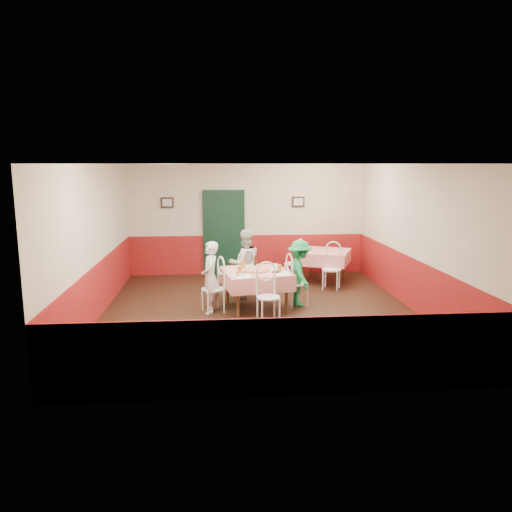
{
  "coord_description": "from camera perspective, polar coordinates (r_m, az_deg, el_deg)",
  "views": [
    {
      "loc": [
        -0.84,
        -9.13,
        2.8
      ],
      "look_at": [
        -0.05,
        0.28,
        1.05
      ],
      "focal_mm": 35.0,
      "sensor_mm": 36.0,
      "label": 1
    }
  ],
  "objects": [
    {
      "name": "diner_right",
      "position": [
        9.95,
        5.01,
        -1.95
      ],
      "size": [
        0.58,
        0.9,
        1.32
      ],
      "primitive_type": "imported",
      "rotation": [
        0.0,
        0.0,
        1.68
      ],
      "color": "gray",
      "rests_on": "ground"
    },
    {
      "name": "shaker_b",
      "position": [
        9.13,
        -1.36,
        -2.13
      ],
      "size": [
        0.04,
        0.04,
        0.09
      ],
      "primitive_type": "cylinder",
      "rotation": [
        0.0,
        0.0,
        0.18
      ],
      "color": "silver",
      "rests_on": "main_table"
    },
    {
      "name": "chair_left",
      "position": [
        9.55,
        -4.94,
        -3.78
      ],
      "size": [
        0.54,
        0.54,
        0.9
      ],
      "primitive_type": null,
      "rotation": [
        0.0,
        0.0,
        -1.22
      ],
      "color": "white",
      "rests_on": "ground"
    },
    {
      "name": "plate_left",
      "position": [
        9.55,
        -2.34,
        -1.8
      ],
      "size": [
        0.29,
        0.29,
        0.01
      ],
      "primitive_type": "cylinder",
      "rotation": [
        0.0,
        0.0,
        0.18
      ],
      "color": "white",
      "rests_on": "main_table"
    },
    {
      "name": "ceiling",
      "position": [
        9.16,
        0.45,
        10.5
      ],
      "size": [
        7.0,
        7.0,
        0.0
      ],
      "primitive_type": "plane",
      "color": "white",
      "rests_on": "back_wall"
    },
    {
      "name": "picture_right",
      "position": [
        12.79,
        4.85,
        6.2
      ],
      "size": [
        0.32,
        0.03,
        0.26
      ],
      "primitive_type": "cube",
      "color": "black",
      "rests_on": "back_wall"
    },
    {
      "name": "chair_near",
      "position": [
        8.94,
        1.42,
        -4.74
      ],
      "size": [
        0.49,
        0.49,
        0.9
      ],
      "primitive_type": null,
      "rotation": [
        0.0,
        0.0,
        0.18
      ],
      "color": "white",
      "rests_on": "ground"
    },
    {
      "name": "picture_left",
      "position": [
        12.66,
        -10.12,
        6.03
      ],
      "size": [
        0.32,
        0.03,
        0.26
      ],
      "primitive_type": "cube",
      "color": "black",
      "rests_on": "back_wall"
    },
    {
      "name": "glass_a",
      "position": [
        9.31,
        -1.83,
        -1.67
      ],
      "size": [
        0.1,
        0.1,
        0.16
      ],
      "primitive_type": "cylinder",
      "rotation": [
        0.0,
        0.0,
        0.18
      ],
      "color": "#BF7219",
      "rests_on": "main_table"
    },
    {
      "name": "shaker_a",
      "position": [
        9.15,
        -1.83,
        -2.1
      ],
      "size": [
        0.04,
        0.04,
        0.09
      ],
      "primitive_type": "cylinder",
      "rotation": [
        0.0,
        0.0,
        0.18
      ],
      "color": "silver",
      "rests_on": "main_table"
    },
    {
      "name": "main_table",
      "position": [
        9.75,
        0.0,
        -3.9
      ],
      "size": [
        1.42,
        1.42,
        0.77
      ],
      "primitive_type": "cube",
      "rotation": [
        0.0,
        0.0,
        0.18
      ],
      "color": "red",
      "rests_on": "ground"
    },
    {
      "name": "door",
      "position": [
        12.7,
        -3.69,
        2.55
      ],
      "size": [
        0.96,
        0.06,
        2.1
      ],
      "primitive_type": "cube",
      "color": "black",
      "rests_on": "ground"
    },
    {
      "name": "wainscot_back",
      "position": [
        12.85,
        -0.99,
        0.18
      ],
      "size": [
        6.0,
        0.03,
        1.0
      ],
      "primitive_type": "cube",
      "color": "maroon",
      "rests_on": "ground"
    },
    {
      "name": "glass_b",
      "position": [
        9.55,
        2.67,
        -1.41
      ],
      "size": [
        0.09,
        0.09,
        0.14
      ],
      "primitive_type": "cylinder",
      "rotation": [
        0.0,
        0.0,
        0.18
      ],
      "color": "#BF7219",
      "rests_on": "main_table"
    },
    {
      "name": "right_wall",
      "position": [
        10.0,
        17.83,
        1.94
      ],
      "size": [
        0.1,
        7.0,
        2.8
      ],
      "primitive_type": "cube",
      "color": "beige",
      "rests_on": "ground"
    },
    {
      "name": "chair_second_a",
      "position": [
        11.94,
        4.29,
        -0.89
      ],
      "size": [
        0.55,
        0.55,
        0.9
      ],
      "primitive_type": null,
      "rotation": [
        0.0,
        0.0,
        -1.98
      ],
      "color": "white",
      "rests_on": "ground"
    },
    {
      "name": "shaker_c",
      "position": [
        9.19,
        -2.15,
        -2.05
      ],
      "size": [
        0.04,
        0.04,
        0.09
      ],
      "primitive_type": "cylinder",
      "rotation": [
        0.0,
        0.0,
        0.18
      ],
      "color": "#B23319",
      "rests_on": "main_table"
    },
    {
      "name": "thermostat",
      "position": [
        12.69,
        -9.61,
        4.47
      ],
      "size": [
        0.1,
        0.03,
        0.1
      ],
      "primitive_type": "cube",
      "color": "white",
      "rests_on": "back_wall"
    },
    {
      "name": "plate_far",
      "position": [
        10.03,
        -0.64,
        -1.19
      ],
      "size": [
        0.29,
        0.29,
        0.01
      ],
      "primitive_type": "cylinder",
      "rotation": [
        0.0,
        0.0,
        0.18
      ],
      "color": "white",
      "rests_on": "main_table"
    },
    {
      "name": "wainscot_right",
      "position": [
        10.16,
        17.47,
        -3.08
      ],
      "size": [
        0.03,
        7.0,
        1.0
      ],
      "primitive_type": "cube",
      "color": "maroon",
      "rests_on": "ground"
    },
    {
      "name": "wallet",
      "position": [
        9.48,
        2.22,
        -1.86
      ],
      "size": [
        0.12,
        0.11,
        0.02
      ],
      "primitive_type": "cube",
      "rotation": [
        0.0,
        0.0,
        0.18
      ],
      "color": "black",
      "rests_on": "main_table"
    },
    {
      "name": "glass_c",
      "position": [
        9.97,
        -1.51,
        -0.89
      ],
      "size": [
        0.09,
        0.09,
        0.14
      ],
      "primitive_type": "cylinder",
      "rotation": [
        0.0,
        0.0,
        0.18
      ],
      "color": "#BF7219",
      "rests_on": "main_table"
    },
    {
      "name": "chair_right",
      "position": [
        9.98,
        4.72,
        -3.16
      ],
      "size": [
        0.5,
        0.5,
        0.9
      ],
      "primitive_type": null,
      "rotation": [
        0.0,
        0.0,
        1.77
      ],
      "color": "white",
      "rests_on": "ground"
    },
    {
      "name": "menu_left",
      "position": [
        9.21,
        -1.59,
        -2.29
      ],
      "size": [
        0.41,
        0.47,
        0.0
      ],
      "primitive_type": "cube",
      "rotation": [
        0.0,
        0.0,
        0.32
      ],
      "color": "white",
      "rests_on": "main_table"
    },
    {
      "name": "second_table",
      "position": [
        12.09,
        7.79,
        -1.17
      ],
      "size": [
        1.47,
        1.47,
        0.77
      ],
      "primitive_type": "cube",
      "rotation": [
        0.0,
        0.0,
        -0.41
      ],
      "color": "red",
      "rests_on": "ground"
    },
    {
      "name": "menu_right",
      "position": [
        9.42,
        2.96,
        -2.01
      ],
      "size": [
        0.31,
        0.41,
        0.0
      ],
      "primitive_type": "cube",
      "rotation": [
        0.0,
        0.0,
        -0.03
      ],
      "color": "white",
      "rests_on": "main_table"
    },
    {
      "name": "left_wall",
      "position": [
        9.48,
        -17.93,
        1.5
      ],
      "size": [
        0.1,
        7.0,
        2.8
      ],
      "primitive_type": "cube",
      "color": "beige",
      "rests_on": "ground"
    },
    {
      "name": "wainscot_front",
      "position": [
        6.15,
        3.46,
        -11.48
      ],
      "size": [
        6.0,
        0.03,
        1.0
      ],
      "primitive_type": "cube",
      "color": "maroon",
      "rests_on": "ground"
    },
    {
      "name": "diner_far",
      "position": [
        10.52,
        -1.28,
        -0.88
      ],
      "size": [
        0.83,
        0.72,
        1.45
      ],
      "primitive_type": "imported",
      "rotation": [
        0.0,
        0.0,
        3.42
      ],
      "color": "gray",
      "rests_on": "ground"
    },
    {
      "name": "diner_left",
      "position": [
        9.49,
        -5.26,
        -2.44
      ],
      "size": [
        0.33,
        0.5,
        1.36
      ],
      "primitive_type": "imported",
      "rotation": [
        0.0,
        0.0,
        -1.58
      ],
      "color": "gray",
      "rests_on": "ground"
    },
    {
      "name": "wainscot_left",
      "position": [
        9.65,
        -17.55,
        -3.79
      ],
      "size": [
        0.03,
        7.0,
        1.0
      ],
      "primitive_type": "cube",
      "color": "maroon",
      "rests_on": "ground"
    },
    {
      "name": "chair_far",
      "position": [
        10.53,
        -1.21,
        -2.4
      ],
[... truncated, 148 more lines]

